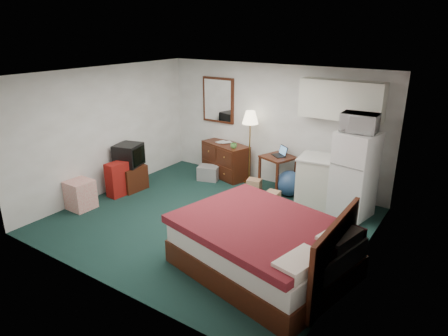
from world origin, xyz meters
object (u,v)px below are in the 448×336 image
Objects in this scene: kitchen_counter at (322,183)px; fridge at (354,175)px; dresser at (226,160)px; suitcase at (118,179)px; bed at (263,247)px; tv_stand at (130,177)px; floor_lamp at (250,148)px; desk at (277,173)px.

fridge is at bearing -13.38° from kitchen_counter.
dresser is at bearing -176.35° from fridge.
suitcase is (-3.53, -1.79, -0.12)m from kitchen_counter.
dresser is at bearing 65.74° from suitcase.
bed is 3.83m from tv_stand.
tv_stand is at bearing -165.55° from kitchen_counter.
fridge is 4.41m from tv_stand.
kitchen_counter is (2.36, -0.32, 0.08)m from dresser.
floor_lamp reaches higher than bed.
desk is 0.33× the size of bed.
floor_lamp is 2.57m from tv_stand.
dresser is 1.33m from desk.
floor_lamp is at bearing 163.56° from kitchen_counter.
suitcase is (-4.12, -1.72, -0.42)m from fridge.
desk reaches higher than bed.
bed is (-0.48, -2.38, -0.41)m from fridge.
suitcase is at bearing -79.71° from tv_stand.
desk is 1.07m from kitchen_counter.
bed is (2.47, -2.76, -0.03)m from dresser.
floor_lamp reaches higher than fridge.
tv_stand is 0.38m from suitcase.
suitcase is at bearing -102.38° from dresser.
bed is at bearing -5.48° from suitcase.
floor_lamp is 1.71× the size of kitchen_counter.
fridge is (1.62, -0.30, 0.40)m from desk.
kitchen_counter reaches higher than desk.
floor_lamp is 2.34m from fridge.
dresser is 0.75m from floor_lamp.
kitchen_counter is at bearing 6.16° from desk.
desk is at bearing 43.88° from suitcase.
dresser is 0.50× the size of bed.
bed is at bearing -12.18° from tv_stand.
tv_stand is (-1.21, -1.74, -0.13)m from dresser.
fridge is at bearing 21.43° from tv_stand.
bed is at bearing -90.29° from fridge.
desk is at bearing 125.42° from bed.
floor_lamp reaches higher than dresser.
desk is 1.07× the size of suitcase.
bed is (1.15, -2.69, -0.01)m from desk.
kitchen_counter is 1.66× the size of tv_stand.
kitchen_counter is at bearing 9.02° from dresser.
fridge is at bearing -8.45° from floor_lamp.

